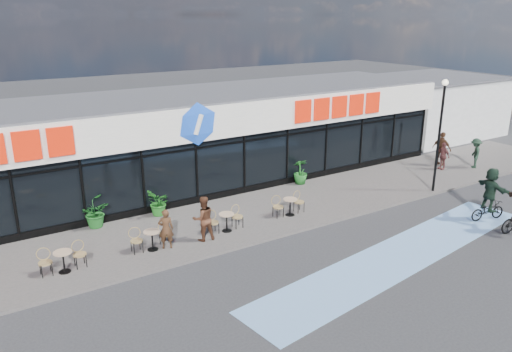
{
  "coord_description": "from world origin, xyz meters",
  "views": [
    {
      "loc": [
        -9.16,
        -12.45,
        8.28
      ],
      "look_at": [
        0.94,
        3.5,
        2.17
      ],
      "focal_mm": 35.0,
      "sensor_mm": 36.0,
      "label": 1
    }
  ],
  "objects_px": {
    "pedestrian_b": "(442,149)",
    "lamp_post": "(440,127)",
    "patron_left": "(166,229)",
    "potted_plant_right": "(300,172)",
    "patron_right": "(203,218)",
    "potted_plant_left": "(93,213)",
    "pedestrian_a": "(443,156)",
    "pedestrian_c": "(475,153)",
    "potted_plant_mid": "(159,203)",
    "cyclist_b": "(490,196)"
  },
  "relations": [
    {
      "from": "patron_left",
      "to": "potted_plant_right",
      "type": "bearing_deg",
      "value": -139.17
    },
    {
      "from": "lamp_post",
      "to": "potted_plant_left",
      "type": "xyz_separation_m",
      "value": [
        -15.16,
        4.43,
        -2.56
      ]
    },
    {
      "from": "potted_plant_mid",
      "to": "potted_plant_right",
      "type": "distance_m",
      "value": 7.67
    },
    {
      "from": "patron_right",
      "to": "cyclist_b",
      "type": "xyz_separation_m",
      "value": [
        11.11,
        -4.44,
        0.1
      ]
    },
    {
      "from": "potted_plant_left",
      "to": "potted_plant_mid",
      "type": "xyz_separation_m",
      "value": [
        2.68,
        -0.24,
        -0.05
      ]
    },
    {
      "from": "cyclist_b",
      "to": "potted_plant_left",
      "type": "bearing_deg",
      "value": 151.14
    },
    {
      "from": "potted_plant_right",
      "to": "pedestrian_b",
      "type": "relative_size",
      "value": 0.66
    },
    {
      "from": "potted_plant_right",
      "to": "pedestrian_c",
      "type": "relative_size",
      "value": 0.76
    },
    {
      "from": "patron_right",
      "to": "cyclist_b",
      "type": "height_order",
      "value": "cyclist_b"
    },
    {
      "from": "patron_right",
      "to": "potted_plant_left",
      "type": "bearing_deg",
      "value": -40.44
    },
    {
      "from": "pedestrian_b",
      "to": "pedestrian_c",
      "type": "relative_size",
      "value": 1.14
    },
    {
      "from": "lamp_post",
      "to": "potted_plant_mid",
      "type": "xyz_separation_m",
      "value": [
        -12.48,
        4.19,
        -2.61
      ]
    },
    {
      "from": "potted_plant_left",
      "to": "patron_left",
      "type": "height_order",
      "value": "patron_left"
    },
    {
      "from": "potted_plant_left",
      "to": "patron_left",
      "type": "xyz_separation_m",
      "value": [
        1.74,
        -3.34,
        0.14
      ]
    },
    {
      "from": "pedestrian_b",
      "to": "patron_left",
      "type": "bearing_deg",
      "value": 85.86
    },
    {
      "from": "potted_plant_mid",
      "to": "potted_plant_right",
      "type": "relative_size",
      "value": 0.9
    },
    {
      "from": "potted_plant_right",
      "to": "lamp_post",
      "type": "bearing_deg",
      "value": -42.04
    },
    {
      "from": "patron_left",
      "to": "pedestrian_b",
      "type": "bearing_deg",
      "value": -154.65
    },
    {
      "from": "potted_plant_mid",
      "to": "pedestrian_c",
      "type": "xyz_separation_m",
      "value": [
        17.57,
        -2.84,
        0.27
      ]
    },
    {
      "from": "pedestrian_a",
      "to": "pedestrian_b",
      "type": "relative_size",
      "value": 0.8
    },
    {
      "from": "patron_left",
      "to": "patron_right",
      "type": "xyz_separation_m",
      "value": [
        1.46,
        -0.11,
        0.12
      ]
    },
    {
      "from": "patron_right",
      "to": "pedestrian_a",
      "type": "distance_m",
      "value": 15.34
    },
    {
      "from": "potted_plant_mid",
      "to": "pedestrian_b",
      "type": "distance_m",
      "value": 16.46
    },
    {
      "from": "potted_plant_mid",
      "to": "potted_plant_right",
      "type": "xyz_separation_m",
      "value": [
        7.67,
        0.16,
        0.07
      ]
    },
    {
      "from": "potted_plant_right",
      "to": "pedestrian_a",
      "type": "height_order",
      "value": "pedestrian_a"
    },
    {
      "from": "patron_right",
      "to": "pedestrian_b",
      "type": "relative_size",
      "value": 0.92
    },
    {
      "from": "lamp_post",
      "to": "potted_plant_right",
      "type": "xyz_separation_m",
      "value": [
        -4.82,
        4.34,
        -2.54
      ]
    },
    {
      "from": "potted_plant_left",
      "to": "potted_plant_right",
      "type": "distance_m",
      "value": 10.35
    },
    {
      "from": "potted_plant_mid",
      "to": "pedestrian_a",
      "type": "distance_m",
      "value": 15.95
    },
    {
      "from": "lamp_post",
      "to": "cyclist_b",
      "type": "relative_size",
      "value": 2.35
    },
    {
      "from": "lamp_post",
      "to": "potted_plant_right",
      "type": "distance_m",
      "value": 6.97
    },
    {
      "from": "pedestrian_a",
      "to": "pedestrian_c",
      "type": "distance_m",
      "value": 1.92
    },
    {
      "from": "potted_plant_mid",
      "to": "potted_plant_left",
      "type": "bearing_deg",
      "value": 174.91
    },
    {
      "from": "patron_left",
      "to": "cyclist_b",
      "type": "distance_m",
      "value": 13.38
    },
    {
      "from": "lamp_post",
      "to": "pedestrian_a",
      "type": "height_order",
      "value": "lamp_post"
    },
    {
      "from": "pedestrian_a",
      "to": "pedestrian_b",
      "type": "height_order",
      "value": "pedestrian_b"
    },
    {
      "from": "potted_plant_mid",
      "to": "patron_right",
      "type": "height_order",
      "value": "patron_right"
    },
    {
      "from": "pedestrian_b",
      "to": "lamp_post",
      "type": "bearing_deg",
      "value": 115.01
    },
    {
      "from": "pedestrian_c",
      "to": "pedestrian_b",
      "type": "bearing_deg",
      "value": -91.45
    },
    {
      "from": "patron_right",
      "to": "pedestrian_a",
      "type": "height_order",
      "value": "patron_right"
    },
    {
      "from": "pedestrian_b",
      "to": "cyclist_b",
      "type": "height_order",
      "value": "cyclist_b"
    },
    {
      "from": "patron_left",
      "to": "patron_right",
      "type": "distance_m",
      "value": 1.47
    },
    {
      "from": "potted_plant_mid",
      "to": "patron_right",
      "type": "bearing_deg",
      "value": -80.84
    },
    {
      "from": "pedestrian_c",
      "to": "cyclist_b",
      "type": "xyz_separation_m",
      "value": [
        -5.94,
        -4.81,
        0.14
      ]
    },
    {
      "from": "lamp_post",
      "to": "cyclist_b",
      "type": "xyz_separation_m",
      "value": [
        -0.85,
        -3.46,
        -2.21
      ]
    },
    {
      "from": "potted_plant_right",
      "to": "pedestrian_a",
      "type": "bearing_deg",
      "value": -15.23
    },
    {
      "from": "cyclist_b",
      "to": "pedestrian_b",
      "type": "bearing_deg",
      "value": 52.2
    },
    {
      "from": "patron_right",
      "to": "potted_plant_mid",
      "type": "bearing_deg",
      "value": -74.13
    },
    {
      "from": "patron_right",
      "to": "pedestrian_a",
      "type": "xyz_separation_m",
      "value": [
        15.3,
        1.15,
        -0.11
      ]
    },
    {
      "from": "cyclist_b",
      "to": "patron_right",
      "type": "bearing_deg",
      "value": 158.22
    }
  ]
}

